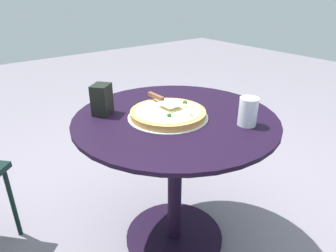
% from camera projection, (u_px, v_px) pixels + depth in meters
% --- Properties ---
extents(ground_plane, '(10.00, 10.00, 0.00)m').
position_uv_depth(ground_plane, '(174.00, 236.00, 1.70)').
color(ground_plane, slate).
extents(patio_table, '(0.94, 0.94, 0.73)m').
position_uv_depth(patio_table, '(175.00, 156.00, 1.48)').
color(patio_table, black).
rests_on(patio_table, ground).
extents(pizza_on_tray, '(0.37, 0.37, 0.05)m').
position_uv_depth(pizza_on_tray, '(168.00, 114.00, 1.37)').
color(pizza_on_tray, silver).
rests_on(pizza_on_tray, patio_table).
extents(pizza_server, '(0.21, 0.08, 0.02)m').
position_uv_depth(pizza_server, '(162.00, 100.00, 1.42)').
color(pizza_server, silver).
rests_on(pizza_server, pizza_on_tray).
extents(drinking_cup, '(0.08, 0.08, 0.12)m').
position_uv_depth(drinking_cup, '(248.00, 112.00, 1.28)').
color(drinking_cup, white).
rests_on(drinking_cup, patio_table).
extents(napkin_dispenser, '(0.12, 0.12, 0.14)m').
position_uv_depth(napkin_dispenser, '(102.00, 99.00, 1.39)').
color(napkin_dispenser, black).
rests_on(napkin_dispenser, patio_table).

